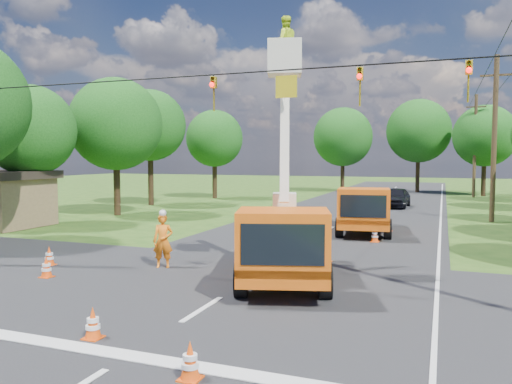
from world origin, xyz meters
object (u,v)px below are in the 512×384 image
at_px(bucket_truck, 284,226).
at_px(traffic_cone_1, 190,361).
at_px(second_truck, 364,209).
at_px(tree_far_a, 343,137).
at_px(tree_left_c, 29,131).
at_px(tree_far_c, 485,136).
at_px(ground_worker, 163,241).
at_px(pole_right_mid, 494,137).
at_px(pole_right_far, 475,145).
at_px(distant_car, 396,197).
at_px(traffic_cone_3, 375,235).
at_px(traffic_cone_2, 327,253).
at_px(traffic_cone_5, 49,256).
at_px(tree_far_b, 419,131).
at_px(tree_left_f, 215,139).
at_px(traffic_cone_0, 93,324).
at_px(tree_left_e, 150,126).
at_px(traffic_cone_7, 389,225).
at_px(tree_left_d, 116,124).
at_px(traffic_cone_4, 46,267).

bearing_deg(bucket_truck, traffic_cone_1, -102.23).
bearing_deg(traffic_cone_1, second_truck, 89.12).
bearing_deg(tree_far_a, bucket_truck, -81.71).
height_order(tree_left_c, tree_far_a, tree_far_a).
bearing_deg(tree_far_c, ground_worker, -107.97).
distance_m(pole_right_mid, pole_right_far, 20.00).
bearing_deg(pole_right_mid, tree_left_c, -156.25).
height_order(second_truck, distant_car, second_truck).
xyz_separation_m(traffic_cone_1, traffic_cone_3, (1.19, 15.62, 0.00)).
distance_m(distant_car, traffic_cone_2, 22.13).
bearing_deg(pole_right_far, traffic_cone_5, -112.25).
bearing_deg(tree_far_a, tree_far_c, -3.95).
distance_m(traffic_cone_3, tree_far_b, 35.64).
xyz_separation_m(distant_car, pole_right_mid, (6.23, -6.96, 4.32)).
relative_size(pole_right_mid, tree_left_f, 1.19).
bearing_deg(tree_left_c, traffic_cone_1, -39.01).
bearing_deg(tree_left_f, bucket_truck, -60.81).
height_order(traffic_cone_3, tree_far_b, tree_far_b).
bearing_deg(traffic_cone_3, distant_car, 91.80).
relative_size(traffic_cone_1, tree_far_a, 0.07).
bearing_deg(pole_right_mid, traffic_cone_2, -114.19).
bearing_deg(traffic_cone_0, tree_left_c, 138.12).
height_order(traffic_cone_1, traffic_cone_2, same).
distance_m(ground_worker, distant_car, 25.72).
bearing_deg(tree_left_e, tree_far_a, 60.67).
relative_size(bucket_truck, traffic_cone_3, 11.80).
distance_m(distant_car, tree_far_a, 18.42).
bearing_deg(tree_left_e, pole_right_mid, -4.52).
distance_m(traffic_cone_0, tree_left_c, 21.07).
xyz_separation_m(bucket_truck, pole_right_mid, (7.48, 18.33, 3.36)).
height_order(traffic_cone_1, traffic_cone_7, same).
bearing_deg(bucket_truck, tree_left_c, 140.45).
height_order(traffic_cone_3, pole_right_mid, pole_right_mid).
distance_m(pole_right_far, tree_left_d, 34.33).
xyz_separation_m(ground_worker, tree_far_c, (13.01, 40.10, 5.09)).
height_order(second_truck, traffic_cone_7, second_truck).
bearing_deg(distant_car, traffic_cone_2, -88.10).
relative_size(bucket_truck, tree_left_d, 0.91).
xyz_separation_m(second_truck, traffic_cone_7, (1.16, 0.98, -0.91)).
xyz_separation_m(traffic_cone_2, traffic_cone_4, (-7.98, -5.54, 0.00)).
bearing_deg(pole_right_mid, bucket_truck, -112.18).
xyz_separation_m(traffic_cone_7, tree_far_a, (-8.06, 29.33, 5.83)).
height_order(traffic_cone_3, traffic_cone_5, same).
relative_size(distant_car, tree_left_e, 0.49).
bearing_deg(tree_left_e, pole_right_far, 35.43).
bearing_deg(second_truck, distant_car, 80.95).
height_order(ground_worker, tree_left_c, tree_left_c).
xyz_separation_m(tree_left_c, tree_far_c, (26.00, 33.00, 0.62)).
bearing_deg(traffic_cone_0, second_truck, 79.62).
bearing_deg(tree_left_d, tree_left_c, -104.04).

